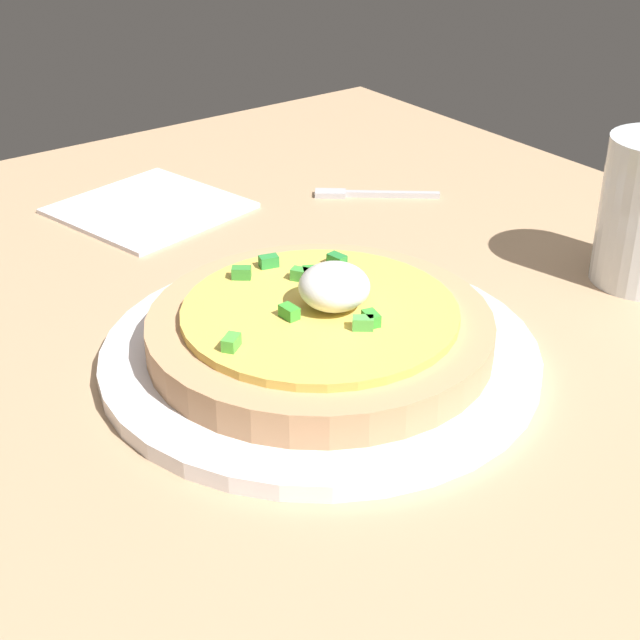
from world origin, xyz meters
TOP-DOWN VIEW (x-y plane):
  - dining_table at (0.00, 0.00)cm, footprint 90.65×69.22cm
  - plate at (4.87, -8.70)cm, footprint 28.43×28.43cm
  - pizza at (4.88, -8.67)cm, footprint 22.24×22.24cm
  - fork at (-15.95, 11.85)cm, footprint 7.94×9.53cm
  - napkin at (-24.78, -5.70)cm, footprint 16.68×16.68cm

SIDE VIEW (x-z plane):
  - dining_table at x=0.00cm, z-range 0.00..2.63cm
  - napkin at x=-24.78cm, z-range 2.63..3.03cm
  - fork at x=-15.95cm, z-range 2.63..3.13cm
  - plate at x=4.87cm, z-range 2.63..3.75cm
  - pizza at x=4.88cm, z-range 2.36..8.09cm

